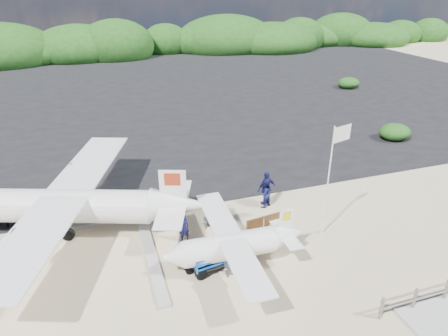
# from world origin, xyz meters

# --- Properties ---
(ground) EXTENTS (160.00, 160.00, 0.00)m
(ground) POSITION_xyz_m (0.00, 0.00, 0.00)
(ground) COLOR beige
(asphalt_apron) EXTENTS (90.00, 50.00, 0.04)m
(asphalt_apron) POSITION_xyz_m (0.00, 30.00, 0.00)
(asphalt_apron) COLOR #B2B2B2
(asphalt_apron) RESTS_ON ground
(lagoon) EXTENTS (9.00, 7.00, 0.40)m
(lagoon) POSITION_xyz_m (-9.00, 1.50, 0.00)
(lagoon) COLOR #B2B2B2
(lagoon) RESTS_ON ground
(vegetation_band) EXTENTS (124.00, 8.00, 4.40)m
(vegetation_band) POSITION_xyz_m (0.00, 55.00, 0.00)
(vegetation_band) COLOR #B2B2B2
(vegetation_band) RESTS_ON ground
(fence) EXTENTS (6.40, 2.00, 1.10)m
(fence) POSITION_xyz_m (6.00, -5.00, 0.00)
(fence) COLOR #B2B2B2
(fence) RESTS_ON ground
(baggage_cart) EXTENTS (2.64, 1.77, 1.22)m
(baggage_cart) POSITION_xyz_m (-1.93, -0.19, 0.00)
(baggage_cart) COLOR blue
(baggage_cart) RESTS_ON ground
(flagpole) EXTENTS (1.22, 0.77, 5.65)m
(flagpole) POSITION_xyz_m (3.83, 0.49, 0.00)
(flagpole) COLOR white
(flagpole) RESTS_ON ground
(signboard) EXTENTS (1.95, 0.44, 1.60)m
(signboard) POSITION_xyz_m (0.71, 0.62, 0.00)
(signboard) COLOR brown
(signboard) RESTS_ON ground
(crew_a) EXTENTS (0.58, 0.41, 1.48)m
(crew_a) POSITION_xyz_m (-2.77, 2.09, 0.74)
(crew_a) COLOR #161953
(crew_a) RESTS_ON ground
(crew_b) EXTENTS (1.00, 0.91, 1.67)m
(crew_b) POSITION_xyz_m (2.16, 3.81, 0.83)
(crew_b) COLOR #161953
(crew_b) RESTS_ON ground
(crew_c) EXTENTS (1.24, 0.72, 1.98)m
(crew_c) POSITION_xyz_m (2.38, 4.03, 0.99)
(crew_c) COLOR #161953
(crew_c) RESTS_ON ground
(aircraft_large) EXTENTS (18.63, 18.63, 4.37)m
(aircraft_large) POSITION_xyz_m (9.42, 24.87, 0.00)
(aircraft_large) COLOR #B2B2B2
(aircraft_large) RESTS_ON ground
(aircraft_small) EXTENTS (6.68, 6.68, 2.32)m
(aircraft_small) POSITION_xyz_m (-11.32, 37.62, 0.00)
(aircraft_small) COLOR #B2B2B2
(aircraft_small) RESTS_ON ground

